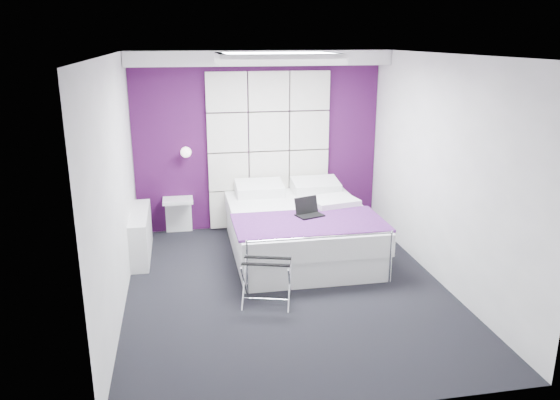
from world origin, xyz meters
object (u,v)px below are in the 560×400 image
wall_lamp (186,152)px  luggage_rack (267,282)px  radiator (141,234)px  bed (299,229)px  nightstand (178,200)px  laptop (309,211)px

wall_lamp → luggage_rack: wall_lamp is taller
radiator → bed: (2.06, -0.26, 0.03)m
wall_lamp → radiator: (-0.64, -0.76, -0.92)m
radiator → luggage_rack: (1.40, -1.64, -0.05)m
bed → luggage_rack: bearing=-115.5°
wall_lamp → radiator: bearing=-130.1°
nightstand → wall_lamp: bearing=15.0°
bed → nightstand: bed is taller
wall_lamp → laptop: 2.06m
bed → luggage_rack: (-0.66, -1.37, -0.08)m
wall_lamp → nightstand: 0.72m
bed → laptop: 0.48m
radiator → nightstand: bearing=55.7°
nightstand → laptop: (1.62, -1.31, 0.16)m
bed → laptop: size_ratio=6.92×
laptop → bed: bearing=80.0°
wall_lamp → nightstand: bearing=-165.0°
wall_lamp → bed: wall_lamp is taller
radiator → nightstand: (0.49, 0.72, 0.22)m
bed → wall_lamp: bearing=144.2°
wall_lamp → laptop: (1.47, -1.35, -0.54)m
nightstand → laptop: bearing=-38.9°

